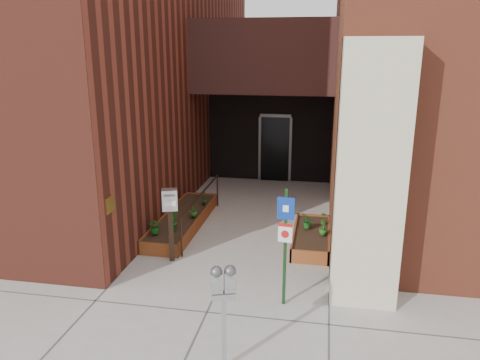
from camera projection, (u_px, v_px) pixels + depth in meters
The scene contains 15 objects.
ground at pixel (220, 284), 8.72m from camera, with size 80.00×80.00×0.00m, color #9E9991.
architecture at pixel (264, 22), 13.91m from camera, with size 20.00×14.60×10.00m.
planter_left at pixel (183, 221), 11.51m from camera, with size 0.90×3.60×0.30m.
planter_right at pixel (311, 238), 10.48m from camera, with size 0.80×2.20×0.30m.
handrail at pixel (202, 199), 11.21m from camera, with size 0.04×3.34×0.90m.
parking_meter at pixel (223, 290), 6.12m from camera, with size 0.36×0.22×1.53m.
sign_post at pixel (285, 235), 7.68m from camera, with size 0.28×0.08×2.07m.
payment_dropbox at pixel (170, 210), 9.38m from camera, with size 0.36×0.31×1.53m.
shrub_left_a at pixel (155, 226), 10.25m from camera, with size 0.32×0.32×0.36m, color #1B601D.
shrub_left_b at pixel (174, 221), 10.45m from camera, with size 0.22×0.22×0.41m, color #1A5718.
shrub_left_c at pixel (194, 210), 11.29m from camera, with size 0.19×0.19×0.34m, color #265B1A.
shrub_left_d at pixel (204, 196), 12.19m from camera, with size 0.22×0.22×0.41m, color #17501B.
shrub_right_a at pixel (323, 228), 10.18m from camera, with size 0.18×0.18×0.32m, color #28631C.
shrub_right_b at pixel (324, 218), 10.79m from camera, with size 0.16×0.16×0.30m, color #23611B.
shrub_right_c at pixel (308, 221), 10.55m from camera, with size 0.30×0.30×0.33m, color #185317.
Camera 1 is at (1.80, -7.66, 4.24)m, focal length 35.00 mm.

